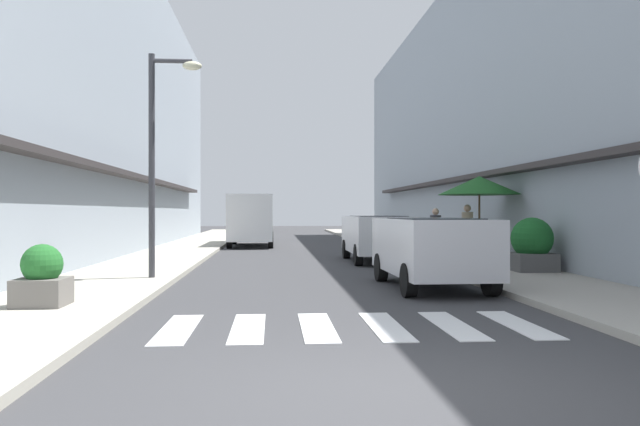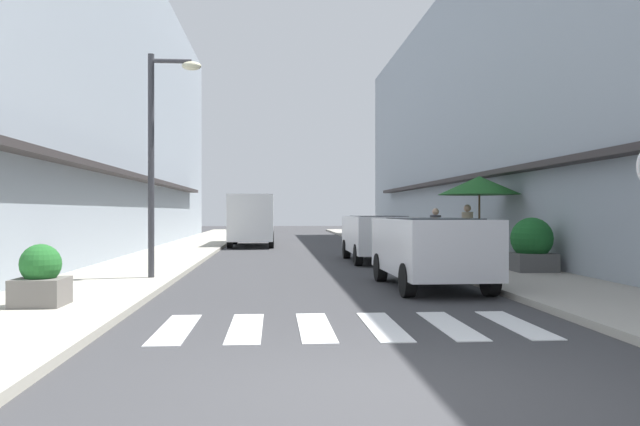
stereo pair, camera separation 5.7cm
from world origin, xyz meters
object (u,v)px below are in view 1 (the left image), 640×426
Objects in this scene: parked_car_near at (431,244)px; planter_far at (437,239)px; parked_car_mid at (377,233)px; delivery_van at (251,216)px; planter_corner at (42,278)px; cafe_umbrella at (479,186)px; pedestrian_walking_near at (467,231)px; planter_midblock at (532,245)px; street_lamp at (161,140)px; pedestrian_walking_far at (436,233)px.

parked_car_near is 8.57m from planter_far.
planter_far is (2.35, 1.46, -0.28)m from parked_car_mid.
delivery_van is 18.86m from planter_corner.
planter_corner is (-9.71, -7.81, -1.80)m from cafe_umbrella.
cafe_umbrella is at bearing -40.24° from pedestrian_walking_near.
delivery_van is (-4.28, 15.99, 0.48)m from parked_car_near.
cafe_umbrella reaches higher than planter_midblock.
street_lamp is 8.89m from pedestrian_walking_far.
parked_car_mid is 3.22× the size of planter_midblock.
delivery_van is 5.55× the size of planter_corner.
pedestrian_walking_far is at bearing -32.37° from parked_car_mid.
delivery_van is 1.07× the size of street_lamp.
cafe_umbrella reaches higher than pedestrian_walking_far.
parked_car_mid reaches higher than planter_far.
planter_midblock is (3.15, 2.27, -0.16)m from parked_car_near.
planter_corner is 0.73× the size of planter_midblock.
delivery_van reaches higher than parked_car_mid.
parked_car_mid reaches higher than planter_midblock.
pedestrian_walking_near is at bearing -86.01° from planter_far.
planter_midblock is at bearing 35.78° from parked_car_near.
cafe_umbrella is 1.60× the size of pedestrian_walking_far.
parked_car_near is at bearing -105.92° from planter_far.
planter_midblock is at bearing 26.10° from planter_corner.
parked_car_near is 6.77m from parked_car_mid.
planter_far is at bearing 74.08° from parked_car_near.
street_lamp is 1.99× the size of cafe_umbrella.
delivery_van is at bearing 118.46° from planter_midblock.
delivery_van reaches higher than pedestrian_walking_near.
planter_midblock reaches higher than planter_far.
planter_far is (2.35, 8.23, -0.27)m from parked_car_near.
street_lamp is at bearing 75.04° from planter_corner.
pedestrian_walking_far reaches higher than parked_car_near.
parked_car_mid is 5.50m from planter_midblock.
street_lamp is 4.23× the size of planter_far.
street_lamp is 9.40m from cafe_umbrella.
pedestrian_walking_near reaches higher than planter_corner.
street_lamp is (-1.54, -14.53, 1.81)m from delivery_van.
planter_far is (-0.44, 3.09, -1.72)m from cafe_umbrella.
pedestrian_walking_near is (2.54, -1.27, 0.09)m from parked_car_mid.
parked_car_mid is at bearing -65.06° from delivery_van.
planter_corner is at bearing -153.90° from planter_midblock.
parked_car_mid reaches higher than planter_corner.
street_lamp is 3.77× the size of planter_midblock.
pedestrian_walking_far is (-0.91, 0.24, -0.06)m from pedestrian_walking_near.
planter_midblock is 3.30m from pedestrian_walking_near.
street_lamp reaches higher than delivery_van.
cafe_umbrella is (2.79, -1.63, 1.44)m from parked_car_mid.
delivery_van is at bearing 138.48° from pedestrian_walking_near.
planter_corner is 0.57× the size of pedestrian_walking_near.
cafe_umbrella reaches higher than parked_car_mid.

